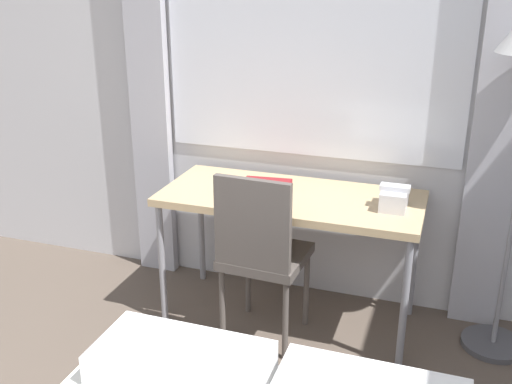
# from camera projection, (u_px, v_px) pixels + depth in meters

# --- Properties ---
(wall_back_with_window) EXTENTS (5.34, 0.13, 2.70)m
(wall_back_with_window) POSITION_uv_depth(u_px,v_px,m) (280.00, 62.00, 3.27)
(wall_back_with_window) COLOR silver
(wall_back_with_window) RESTS_ON ground_plane
(desk) EXTENTS (1.35, 0.60, 0.74)m
(desk) POSITION_uv_depth(u_px,v_px,m) (291.00, 205.00, 3.12)
(desk) COLOR tan
(desk) RESTS_ON ground_plane
(desk_chair) EXTENTS (0.42, 0.42, 0.93)m
(desk_chair) POSITION_uv_depth(u_px,v_px,m) (261.00, 249.00, 2.96)
(desk_chair) COLOR #59514C
(desk_chair) RESTS_ON ground_plane
(telephone) EXTENTS (0.14, 0.19, 0.12)m
(telephone) POSITION_uv_depth(u_px,v_px,m) (394.00, 198.00, 2.91)
(telephone) COLOR silver
(telephone) RESTS_ON desk
(book) EXTENTS (0.28, 0.23, 0.02)m
(book) POSITION_uv_depth(u_px,v_px,m) (266.00, 185.00, 3.20)
(book) COLOR maroon
(book) RESTS_ON desk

